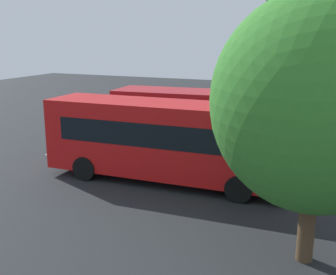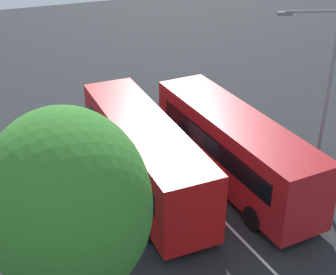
{
  "view_description": "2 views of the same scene",
  "coord_description": "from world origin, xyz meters",
  "px_view_note": "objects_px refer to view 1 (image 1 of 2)",
  "views": [
    {
      "loc": [
        -6.23,
        17.01,
        5.9
      ],
      "look_at": [
        0.94,
        0.49,
        1.47
      ],
      "focal_mm": 45.27,
      "sensor_mm": 36.0,
      "label": 1
    },
    {
      "loc": [
        -17.05,
        7.71,
        12.43
      ],
      "look_at": [
        1.07,
        0.49,
        1.93
      ],
      "focal_mm": 52.92,
      "sensor_mm": 36.0,
      "label": 2
    }
  ],
  "objects_px": {
    "pedestrian": "(68,135)",
    "street_lamp": "(262,61)",
    "bus_center_left": "(166,139)",
    "depot_tree": "(317,103)",
    "bus_far_left": "(217,123)"
  },
  "relations": [
    {
      "from": "street_lamp",
      "to": "bus_center_left",
      "type": "bearing_deg",
      "value": 1.86
    },
    {
      "from": "pedestrian",
      "to": "depot_tree",
      "type": "distance_m",
      "value": 13.6
    },
    {
      "from": "bus_center_left",
      "to": "pedestrian",
      "type": "xyz_separation_m",
      "value": [
        5.97,
        -1.54,
        -0.77
      ]
    },
    {
      "from": "depot_tree",
      "to": "street_lamp",
      "type": "bearing_deg",
      "value": -72.24
    },
    {
      "from": "pedestrian",
      "to": "depot_tree",
      "type": "bearing_deg",
      "value": -76.33
    },
    {
      "from": "pedestrian",
      "to": "street_lamp",
      "type": "relative_size",
      "value": 0.22
    },
    {
      "from": "street_lamp",
      "to": "pedestrian",
      "type": "bearing_deg",
      "value": -36.44
    },
    {
      "from": "pedestrian",
      "to": "bus_center_left",
      "type": "bearing_deg",
      "value": -64.73
    },
    {
      "from": "pedestrian",
      "to": "street_lamp",
      "type": "xyz_separation_m",
      "value": [
        -8.22,
        -5.58,
        3.5
      ]
    },
    {
      "from": "pedestrian",
      "to": "depot_tree",
      "type": "xyz_separation_m",
      "value": [
        -11.86,
        5.81,
        3.23
      ]
    },
    {
      "from": "bus_far_left",
      "to": "pedestrian",
      "type": "xyz_separation_m",
      "value": [
        6.91,
        2.3,
        -0.77
      ]
    },
    {
      "from": "bus_center_left",
      "to": "depot_tree",
      "type": "relative_size",
      "value": 1.44
    },
    {
      "from": "pedestrian",
      "to": "street_lamp",
      "type": "distance_m",
      "value": 10.53
    },
    {
      "from": "bus_far_left",
      "to": "street_lamp",
      "type": "bearing_deg",
      "value": -116.87
    },
    {
      "from": "bus_center_left",
      "to": "pedestrian",
      "type": "bearing_deg",
      "value": -16.17
    }
  ]
}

